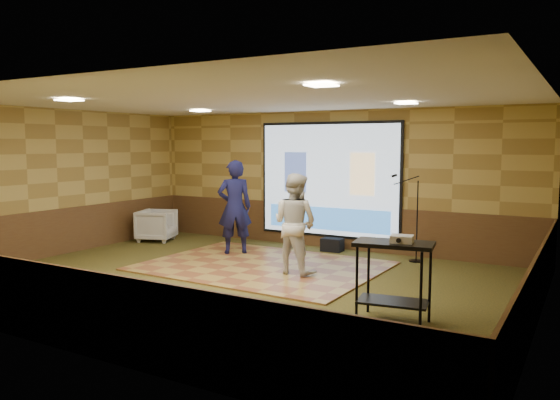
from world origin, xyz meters
The scene contains 19 objects.
ground centered at (0.00, 0.00, 0.00)m, with size 9.00×9.00×0.00m, color #2A3417.
room_shell centered at (0.00, 0.00, 2.09)m, with size 9.04×7.04×3.02m.
wainscot_back centered at (0.00, 3.48, 0.47)m, with size 9.00×0.04×0.95m, color #4F301A.
wainscot_front centered at (0.00, -3.48, 0.47)m, with size 9.00×0.04×0.95m, color #4F301A.
wainscot_left centered at (-4.48, 0.00, 0.47)m, with size 0.04×7.00×0.95m, color #4F301A.
wainscot_right centered at (4.48, 0.00, 0.47)m, with size 0.04×7.00×0.95m, color #4F301A.
projector_screen centered at (0.00, 3.44, 1.47)m, with size 3.32×0.06×2.52m.
downlight_nw centered at (-2.20, 1.80, 2.97)m, with size 0.32×0.32×0.02m, color beige.
downlight_ne centered at (2.20, 1.80, 2.97)m, with size 0.32×0.32×0.02m, color beige.
downlight_sw centered at (-2.20, -1.50, 2.97)m, with size 0.32×0.32×0.02m, color beige.
downlight_se centered at (2.20, -1.50, 2.97)m, with size 0.32×0.32×0.02m, color beige.
dance_floor centered at (-0.26, 1.11, 0.02)m, with size 4.24×3.23×0.03m, color #A8823D.
player_left centered at (-1.35, 1.80, 0.99)m, with size 0.70×0.46×1.92m, color #141540.
player_right centered at (0.56, 0.88, 0.91)m, with size 0.85×0.66×1.75m, color silver.
av_table centered at (2.86, -0.71, 0.74)m, with size 0.99×0.52×1.04m.
projector centered at (2.96, -0.71, 1.09)m, with size 0.28×0.23×0.09m, color silver.
mic_stand centered at (2.04, 3.01, 0.49)m, with size 0.67×0.27×1.70m.
banquet_chair centered at (-3.85, 2.19, 0.37)m, with size 0.79×0.81×0.74m, color gray.
duffel_bag centered at (0.26, 3.12, 0.14)m, with size 0.45×0.30×0.28m, color black.
Camera 1 is at (5.03, -7.37, 2.29)m, focal length 35.00 mm.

